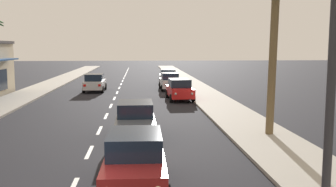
# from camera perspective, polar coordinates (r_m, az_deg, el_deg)

# --- Properties ---
(sidewalk_right) EXTENTS (3.20, 110.00, 0.14)m
(sidewalk_right) POSITION_cam_1_polar(r_m,az_deg,el_deg) (29.68, 6.91, -1.22)
(sidewalk_right) COLOR #9E998E
(sidewalk_right) RESTS_ON ground
(sidewalk_left) EXTENTS (3.20, 110.00, 0.14)m
(sidewalk_left) POSITION_cam_1_polar(r_m,az_deg,el_deg) (30.73, -22.96, -1.44)
(sidewalk_left) COLOR #9E998E
(sidewalk_left) RESTS_ON ground
(lane_markings) EXTENTS (4.28, 88.18, 0.01)m
(lane_markings) POSITION_cam_1_polar(r_m,az_deg,el_deg) (29.12, -7.43, -1.51)
(lane_markings) COLOR silver
(lane_markings) RESTS_ON ground
(traffic_signal_mast) EXTENTS (10.95, 0.41, 7.55)m
(traffic_signal_mast) POSITION_cam_1_polar(r_m,az_deg,el_deg) (9.17, 4.12, 13.34)
(traffic_signal_mast) COLOR #2D2D33
(traffic_signal_mast) RESTS_ON ground
(sedan_lead_at_stop_bar) EXTENTS (2.00, 4.47, 1.68)m
(sedan_lead_at_stop_bar) POSITION_cam_1_polar(r_m,az_deg,el_deg) (11.82, -4.92, -9.79)
(sedan_lead_at_stop_bar) COLOR maroon
(sedan_lead_at_stop_bar) RESTS_ON ground
(sedan_third_in_queue) EXTENTS (1.97, 4.46, 1.68)m
(sedan_third_in_queue) POSITION_cam_1_polar(r_m,az_deg,el_deg) (18.16, -4.84, -3.87)
(sedan_third_in_queue) COLOR #4C515B
(sedan_third_in_queue) RESTS_ON ground
(sedan_oncoming_far) EXTENTS (1.97, 4.46, 1.68)m
(sedan_oncoming_far) POSITION_cam_1_polar(r_m,az_deg,el_deg) (37.53, -10.76, 1.62)
(sedan_oncoming_far) COLOR silver
(sedan_oncoming_far) RESTS_ON ground
(sedan_parked_nearest_kerb) EXTENTS (2.03, 4.48, 1.68)m
(sedan_parked_nearest_kerb) POSITION_cam_1_polar(r_m,az_deg,el_deg) (43.84, -0.01, 2.49)
(sedan_parked_nearest_kerb) COLOR silver
(sedan_parked_nearest_kerb) RESTS_ON ground
(sedan_parked_mid_kerb) EXTENTS (1.99, 4.47, 1.68)m
(sedan_parked_mid_kerb) POSITION_cam_1_polar(r_m,az_deg,el_deg) (38.22, 0.26, 1.83)
(sedan_parked_mid_kerb) COLOR silver
(sedan_parked_mid_kerb) RESTS_ON ground
(sedan_parked_far_kerb) EXTENTS (2.08, 4.50, 1.68)m
(sedan_parked_far_kerb) POSITION_cam_1_polar(r_m,az_deg,el_deg) (30.97, 1.73, 0.63)
(sedan_parked_far_kerb) COLOR red
(sedan_parked_far_kerb) RESTS_ON ground
(palm_right_second) EXTENTS (3.78, 3.92, 7.87)m
(palm_right_second) POSITION_cam_1_polar(r_m,az_deg,el_deg) (18.65, 15.57, 10.66)
(palm_right_second) COLOR brown
(palm_right_second) RESTS_ON ground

